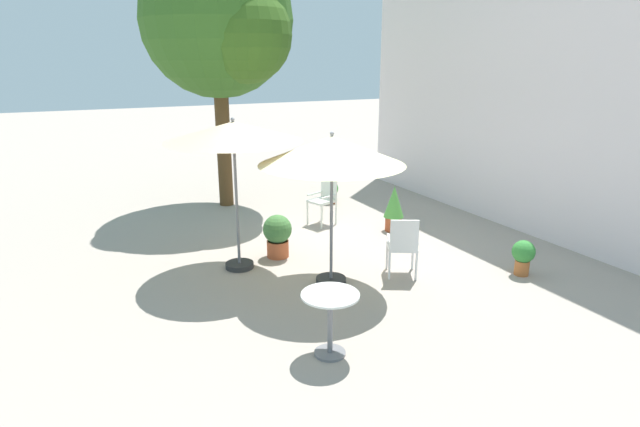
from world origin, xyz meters
name	(u,v)px	position (x,y,z in m)	size (l,w,h in m)	color
ground_plane	(324,262)	(0.00, 0.00, 0.00)	(60.00, 60.00, 0.00)	#A5978A
villa_facade	(531,84)	(0.00, 4.18, 2.71)	(9.66, 0.30, 5.43)	white
shade_tree	(220,20)	(-3.99, -0.39, 3.91)	(3.28, 3.12, 5.46)	brown
patio_umbrella_0	(332,152)	(0.77, -0.28, 1.93)	(2.03, 2.03, 2.21)	#2D2D2D
patio_umbrella_1	(233,134)	(-0.37, -1.30, 2.10)	(2.03, 2.03, 2.34)	#2D2D2D
cafe_table_0	(330,313)	(2.47, -1.17, 0.50)	(0.64, 0.64, 0.73)	silver
patio_chair_0	(324,198)	(-1.82, 0.91, 0.53)	(0.55, 0.56, 0.88)	white
patio_chair_1	(403,243)	(1.03, 0.78, 0.53)	(0.60, 0.59, 0.93)	white
potted_plant_0	(277,234)	(-0.55, -0.59, 0.39)	(0.47, 0.47, 0.72)	#B8542F
potted_plant_1	(394,207)	(-0.85, 1.89, 0.47)	(0.38, 0.38, 0.87)	#AC4A29
potted_plant_2	(523,255)	(1.78, 2.45, 0.32)	(0.34, 0.34, 0.54)	#B26230
potted_plant_3	(330,191)	(-3.19, 1.73, 0.27)	(0.38, 0.38, 0.52)	#A14D30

